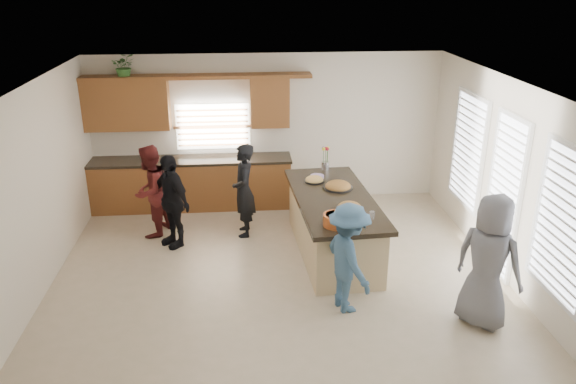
{
  "coord_description": "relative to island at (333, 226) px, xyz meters",
  "views": [
    {
      "loc": [
        -0.48,
        -7.22,
        4.16
      ],
      "look_at": [
        0.17,
        0.38,
        1.15
      ],
      "focal_mm": 35.0,
      "sensor_mm": 36.0,
      "label": 1
    }
  ],
  "objects": [
    {
      "name": "woman_right_back",
      "position": [
        -0.06,
        -1.58,
        0.29
      ],
      "size": [
        0.81,
        1.08,
        1.48
      ],
      "primitive_type": "imported",
      "rotation": [
        0.0,
        0.0,
        1.87
      ],
      "color": "#3A5F80",
      "rests_on": "ground"
    },
    {
      "name": "salad_bowl",
      "position": [
        -0.13,
        -1.03,
        0.59
      ],
      "size": [
        0.38,
        0.38,
        0.16
      ],
      "color": "#C85924",
      "rests_on": "island"
    },
    {
      "name": "woman_right_front",
      "position": [
        1.57,
        -2.05,
        0.42
      ],
      "size": [
        0.98,
        1.0,
        1.74
      ],
      "primitive_type": "imported",
      "rotation": [
        0.0,
        0.0,
        2.31
      ],
      "color": "slate",
      "rests_on": "ground"
    },
    {
      "name": "platter_mid",
      "position": [
        0.12,
        0.35,
        0.53
      ],
      "size": [
        0.46,
        0.46,
        0.19
      ],
      "color": "black",
      "rests_on": "island"
    },
    {
      "name": "potted_plant",
      "position": [
        -3.37,
        2.19,
        2.17
      ],
      "size": [
        0.47,
        0.42,
        0.45
      ],
      "primitive_type": "imported",
      "rotation": [
        0.0,
        0.0,
        0.21
      ],
      "color": "#366C2B",
      "rests_on": "back_cabinetry"
    },
    {
      "name": "floor",
      "position": [
        -0.9,
        -0.63,
        -0.45
      ],
      "size": [
        6.5,
        6.5,
        0.0
      ],
      "primitive_type": "plane",
      "color": "beige",
      "rests_on": "ground"
    },
    {
      "name": "platter_front",
      "position": [
        0.15,
        -0.51,
        0.52
      ],
      "size": [
        0.39,
        0.39,
        0.16
      ],
      "color": "black",
      "rests_on": "island"
    },
    {
      "name": "room_shell",
      "position": [
        -0.9,
        -0.63,
        1.45
      ],
      "size": [
        6.52,
        6.02,
        2.81
      ],
      "color": "silver",
      "rests_on": "ground"
    },
    {
      "name": "woman_left_back",
      "position": [
        -1.37,
        0.79,
        0.33
      ],
      "size": [
        0.38,
        0.58,
        1.57
      ],
      "primitive_type": "imported",
      "rotation": [
        0.0,
        0.0,
        -1.56
      ],
      "color": "black",
      "rests_on": "ground"
    },
    {
      "name": "back_cabinetry",
      "position": [
        -2.37,
        2.1,
        0.46
      ],
      "size": [
        4.08,
        0.66,
        2.46
      ],
      "color": "brown",
      "rests_on": "ground"
    },
    {
      "name": "clear_cup",
      "position": [
        0.4,
        -0.85,
        0.55
      ],
      "size": [
        0.08,
        0.08,
        0.11
      ],
      "primitive_type": "cylinder",
      "color": "white",
      "rests_on": "island"
    },
    {
      "name": "island",
      "position": [
        0.0,
        0.0,
        0.0
      ],
      "size": [
        1.31,
        2.76,
        0.95
      ],
      "rotation": [
        0.0,
        0.0,
        0.06
      ],
      "color": "tan",
      "rests_on": "ground"
    },
    {
      "name": "woman_left_front",
      "position": [
        -2.52,
        0.49,
        0.32
      ],
      "size": [
        0.86,
        0.93,
        1.53
      ],
      "primitive_type": "imported",
      "rotation": [
        0.0,
        0.0,
        -0.89
      ],
      "color": "black",
      "rests_on": "ground"
    },
    {
      "name": "plate_stack",
      "position": [
        -0.15,
        0.83,
        0.52
      ],
      "size": [
        0.23,
        0.23,
        0.05
      ],
      "primitive_type": "cylinder",
      "color": "#B38FD0",
      "rests_on": "island"
    },
    {
      "name": "platter_back",
      "position": [
        -0.21,
        0.68,
        0.52
      ],
      "size": [
        0.33,
        0.33,
        0.13
      ],
      "color": "black",
      "rests_on": "island"
    },
    {
      "name": "right_wall_glazing",
      "position": [
        2.32,
        -0.77,
        0.89
      ],
      "size": [
        0.06,
        4.0,
        2.25
      ],
      "color": "white",
      "rests_on": "ground"
    },
    {
      "name": "flower_vase",
      "position": [
        0.05,
        1.26,
        0.71
      ],
      "size": [
        0.14,
        0.14,
        0.41
      ],
      "color": "silver",
      "rests_on": "island"
    },
    {
      "name": "woman_left_mid",
      "position": [
        -2.9,
        0.91,
        0.33
      ],
      "size": [
        0.84,
        0.93,
        1.56
      ],
      "primitive_type": "imported",
      "rotation": [
        0.0,
        0.0,
        -1.97
      ],
      "color": "maroon",
      "rests_on": "ground"
    }
  ]
}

